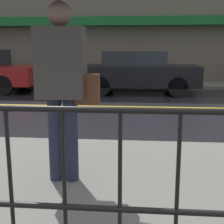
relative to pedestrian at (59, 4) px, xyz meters
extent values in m
plane|color=black|center=(1.78, 5.05, -1.92)|extent=(80.00, 80.00, 0.00)
cube|color=gray|center=(1.78, 9.47, -1.85)|extent=(28.00, 1.74, 0.14)
cube|color=gold|center=(1.78, 5.05, -1.91)|extent=(25.20, 0.12, 0.01)
cube|color=#706656|center=(1.78, 10.49, 1.55)|extent=(28.00, 0.30, 6.94)
cube|color=#196B2D|center=(1.78, 10.06, 0.68)|extent=(16.80, 0.55, 0.35)
cylinder|color=black|center=(0.04, -1.43, -1.26)|extent=(0.02, 0.02, 1.04)
cylinder|color=black|center=(0.36, -1.43, -1.26)|extent=(0.02, 0.02, 1.04)
cylinder|color=black|center=(0.68, -1.43, -1.26)|extent=(0.02, 0.02, 1.04)
cylinder|color=black|center=(0.99, -1.43, -1.26)|extent=(0.02, 0.02, 1.04)
cylinder|color=#23283D|center=(-0.09, 0.00, -1.34)|extent=(0.14, 0.14, 0.88)
cylinder|color=#23283D|center=(0.08, 0.00, -1.34)|extent=(0.14, 0.14, 0.88)
cube|color=#47423D|center=(0.00, 0.00, -0.56)|extent=(0.47, 0.28, 0.69)
sphere|color=#916F5C|center=(0.00, 0.00, -0.09)|extent=(0.24, 0.24, 0.24)
cylinder|color=#262628|center=(0.00, 0.00, -0.17)|extent=(0.02, 0.02, 0.77)
cube|color=brown|center=(0.26, 0.00, -0.81)|extent=(0.24, 0.12, 0.30)
cylinder|color=black|center=(-3.68, 8.47, -1.59)|extent=(0.66, 0.22, 0.66)
cylinder|color=black|center=(-3.68, 6.77, -1.59)|extent=(0.66, 0.22, 0.66)
cube|color=black|center=(0.74, 7.62, -1.31)|extent=(3.95, 1.77, 0.68)
cube|color=#1E2328|center=(0.59, 7.62, -0.73)|extent=(2.05, 1.62, 0.47)
cylinder|color=black|center=(1.97, 8.39, -1.60)|extent=(0.64, 0.22, 0.64)
cylinder|color=black|center=(1.97, 6.85, -1.60)|extent=(0.64, 0.22, 0.64)
cylinder|color=black|center=(-0.48, 8.39, -1.60)|extent=(0.64, 0.22, 0.64)
cylinder|color=black|center=(-0.48, 6.85, -1.60)|extent=(0.64, 0.22, 0.64)
camera|label=1|loc=(0.78, -3.05, -0.42)|focal=50.00mm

